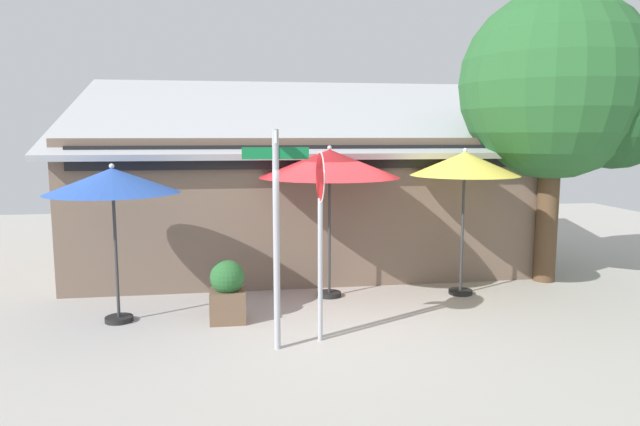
{
  "coord_description": "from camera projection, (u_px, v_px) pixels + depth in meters",
  "views": [
    {
      "loc": [
        -1.54,
        -8.74,
        2.98
      ],
      "look_at": [
        0.0,
        1.2,
        1.6
      ],
      "focal_mm": 32.43,
      "sensor_mm": 36.0,
      "label": 1
    }
  ],
  "objects": [
    {
      "name": "ground_plane",
      "position": [
        331.0,
        325.0,
        9.21
      ],
      "size": [
        28.0,
        28.0,
        0.1
      ],
      "primitive_type": "cube",
      "color": "#ADA8A0"
    },
    {
      "name": "street_sign_post",
      "position": [
        276.0,
        216.0,
        7.83
      ],
      "size": [
        0.9,
        0.96,
        3.05
      ],
      "color": "#A8AAB2",
      "rests_on": "ground"
    },
    {
      "name": "sidewalk_planter",
      "position": [
        228.0,
        291.0,
        9.21
      ],
      "size": [
        0.56,
        0.56,
        1.0
      ],
      "color": "brown",
      "rests_on": "ground"
    },
    {
      "name": "cafe_building",
      "position": [
        298.0,
        196.0,
        13.48
      ],
      "size": [
        9.95,
        5.54,
        4.38
      ],
      "color": "#705B4C",
      "rests_on": "ground"
    },
    {
      "name": "patio_umbrella_royal_blue_left",
      "position": [
        112.0,
        182.0,
        8.95
      ],
      "size": [
        2.06,
        2.06,
        2.53
      ],
      "color": "black",
      "rests_on": "ground"
    },
    {
      "name": "patio_umbrella_mustard_right",
      "position": [
        465.0,
        165.0,
        10.52
      ],
      "size": [
        1.99,
        1.99,
        2.73
      ],
      "color": "black",
      "rests_on": "ground"
    },
    {
      "name": "stop_sign",
      "position": [
        320.0,
        212.0,
        8.16
      ],
      "size": [
        0.07,
        0.72,
        2.75
      ],
      "color": "#A8AAB2",
      "rests_on": "ground"
    },
    {
      "name": "shade_tree",
      "position": [
        568.0,
        90.0,
        11.23
      ],
      "size": [
        4.11,
        3.69,
        5.77
      ],
      "color": "brown",
      "rests_on": "ground"
    },
    {
      "name": "patio_umbrella_crimson_center",
      "position": [
        329.0,
        164.0,
        10.35
      ],
      "size": [
        2.55,
        2.55,
        2.78
      ],
      "color": "black",
      "rests_on": "ground"
    }
  ]
}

